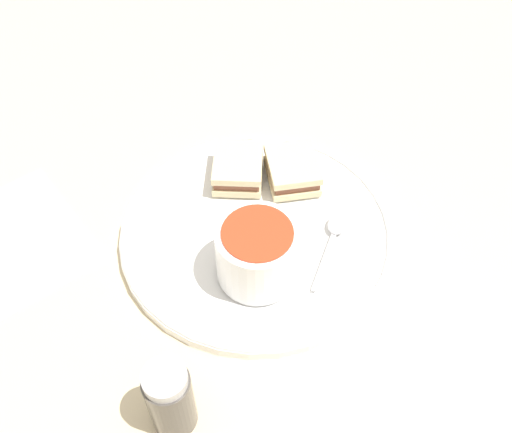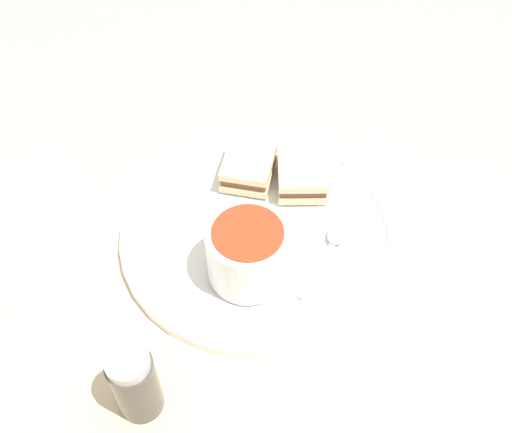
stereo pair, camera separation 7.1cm
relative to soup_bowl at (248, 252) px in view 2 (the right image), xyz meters
name	(u,v)px [view 2 (the right image)]	position (x,y,z in m)	size (l,w,h in m)	color
ground_plane	(256,236)	(-0.04, 0.05, -0.06)	(2.40, 2.40, 0.00)	beige
plate	(256,232)	(-0.04, 0.05, -0.05)	(0.33, 0.33, 0.02)	white
soup_bowl	(248,252)	(0.00, 0.00, 0.00)	(0.09, 0.09, 0.07)	white
spoon	(335,240)	(0.04, 0.10, -0.03)	(0.05, 0.12, 0.01)	silver
sandwich_half_near	(302,175)	(-0.05, 0.14, -0.02)	(0.10, 0.10, 0.03)	beige
sandwich_half_far	(249,167)	(-0.11, 0.11, -0.02)	(0.09, 0.10, 0.03)	beige
salt_shaker	(135,383)	(0.03, -0.18, -0.01)	(0.05, 0.05, 0.10)	#4C4742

